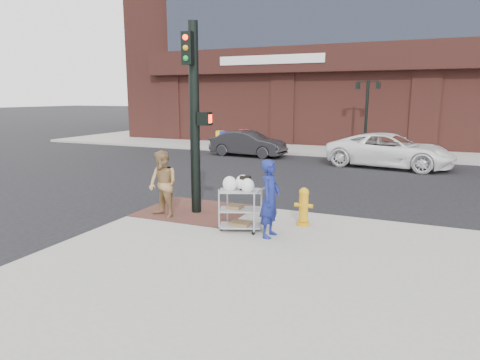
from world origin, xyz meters
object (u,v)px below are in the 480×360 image
at_px(lamp_post, 367,108).
at_px(woman_blue, 270,199).
at_px(minivan_white, 390,150).
at_px(utility_cart, 240,206).
at_px(fire_hydrant, 304,206).
at_px(traffic_signal_pole, 195,113).
at_px(sedan_dark, 248,144).
at_px(pedestrian_tan, 163,184).

xyz_separation_m(lamp_post, woman_blue, (0.03, -16.36, -1.59)).
bearing_deg(woman_blue, minivan_white, -4.76).
height_order(minivan_white, utility_cart, minivan_white).
xyz_separation_m(lamp_post, fire_hydrant, (0.51, -15.23, -1.98)).
xyz_separation_m(traffic_signal_pole, minivan_white, (4.15, 11.08, -2.04)).
bearing_deg(sedan_dark, utility_cart, -154.52).
bearing_deg(fire_hydrant, sedan_dark, 118.06).
distance_m(traffic_signal_pole, minivan_white, 12.01).
relative_size(lamp_post, sedan_dark, 0.95).
height_order(traffic_signal_pole, sedan_dark, traffic_signal_pole).
bearing_deg(utility_cart, traffic_signal_pole, 150.38).
height_order(sedan_dark, minivan_white, minivan_white).
relative_size(lamp_post, utility_cart, 3.04).
bearing_deg(utility_cart, sedan_dark, 111.54).
distance_m(lamp_post, utility_cart, 16.33).
height_order(lamp_post, sedan_dark, lamp_post).
relative_size(sedan_dark, utility_cart, 3.21).
distance_m(traffic_signal_pole, fire_hydrant, 3.71).
relative_size(lamp_post, woman_blue, 2.27).
bearing_deg(woman_blue, fire_hydrant, -20.09).
bearing_deg(traffic_signal_pole, lamp_post, 80.76).
distance_m(lamp_post, fire_hydrant, 15.37).
bearing_deg(woman_blue, lamp_post, 2.99).
bearing_deg(sedan_dark, fire_hydrant, -148.00).
bearing_deg(lamp_post, pedestrian_tan, -100.82).
bearing_deg(lamp_post, fire_hydrant, -88.07).
relative_size(lamp_post, minivan_white, 0.70).
bearing_deg(utility_cart, lamp_post, 87.33).
xyz_separation_m(lamp_post, sedan_dark, (-5.85, -3.29, -1.92)).
distance_m(woman_blue, minivan_white, 12.32).
distance_m(traffic_signal_pole, sedan_dark, 12.59).
bearing_deg(utility_cart, fire_hydrant, 37.59).
xyz_separation_m(traffic_signal_pole, pedestrian_tan, (-0.57, -0.73, -1.80)).
xyz_separation_m(pedestrian_tan, utility_cart, (2.29, -0.25, -0.28)).
bearing_deg(lamp_post, minivan_white, -68.05).
bearing_deg(lamp_post, utility_cart, -92.67).
bearing_deg(traffic_signal_pole, pedestrian_tan, -127.95).
distance_m(pedestrian_tan, fire_hydrant, 3.66).
bearing_deg(lamp_post, woman_blue, -89.88).
bearing_deg(fire_hydrant, woman_blue, -112.96).
relative_size(traffic_signal_pole, sedan_dark, 1.19).
bearing_deg(pedestrian_tan, sedan_dark, 122.43).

